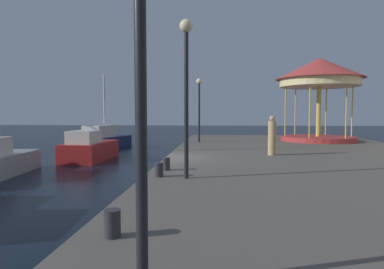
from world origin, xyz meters
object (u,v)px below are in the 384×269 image
carousel (319,79)px  person_by_the_water (272,137)px  sailboat_navy (102,140)px  bollard_center (112,223)px  motorboat_red (89,149)px  bollard_north (159,170)px  bollard_south (166,164)px  lamp_post_mid_promenade (186,70)px  lamp_post_far_end (199,98)px

carousel → person_by_the_water: bearing=-118.5°
sailboat_navy → bollard_center: size_ratio=14.25×
motorboat_red → bollard_north: motorboat_red is taller
bollard_south → bollard_center: 5.67m
person_by_the_water → lamp_post_mid_promenade: bearing=-120.8°
carousel → lamp_post_far_end: 8.01m
lamp_post_mid_promenade → bollard_center: bearing=-98.4°
sailboat_navy → bollard_north: (7.01, -14.97, 0.35)m
lamp_post_mid_promenade → lamp_post_far_end: (-0.28, 11.59, -0.21)m
carousel → person_by_the_water: carousel is taller
lamp_post_mid_promenade → carousel: bearing=60.6°
carousel → lamp_post_mid_promenade: (-7.45, -13.22, -1.06)m
sailboat_navy → carousel: (15.25, -1.91, 4.16)m
motorboat_red → bollard_north: bearing=-57.5°
bollard_south → bollard_center: (0.10, -5.67, 0.00)m
lamp_post_mid_promenade → lamp_post_far_end: lamp_post_mid_promenade is taller
lamp_post_far_end → carousel: bearing=11.9°
lamp_post_mid_promenade → bollard_north: (-0.79, 0.15, -2.75)m
sailboat_navy → motorboat_red: sailboat_navy is taller
person_by_the_water → carousel: bearing=61.5°
bollard_center → person_by_the_water: person_by_the_water is taller
motorboat_red → bollard_center: (5.54, -13.08, 0.35)m
carousel → bollard_south: carousel is taller
lamp_post_mid_promenade → bollard_south: lamp_post_mid_promenade is taller
lamp_post_far_end → motorboat_red: bearing=-153.5°
lamp_post_far_end → bollard_center: bearing=-91.3°
sailboat_navy → bollard_center: (7.14, -19.55, 0.35)m
motorboat_red → bollard_south: (5.44, -7.40, 0.35)m
motorboat_red → lamp_post_far_end: size_ratio=1.03×
carousel → lamp_post_mid_promenade: size_ratio=1.29×
sailboat_navy → lamp_post_mid_promenade: size_ratio=1.32×
sailboat_navy → carousel: carousel is taller
lamp_post_mid_promenade → bollard_south: size_ratio=10.80×
motorboat_red → person_by_the_water: size_ratio=2.39×
carousel → bollard_south: (-8.21, -11.97, -3.81)m
lamp_post_mid_promenade → bollard_north: 2.87m
carousel → lamp_post_mid_promenade: bearing=-119.4°
lamp_post_mid_promenade → bollard_center: 5.25m
carousel → bollard_center: bearing=-114.7°
bollard_north → bollard_south: same height
lamp_post_far_end → bollard_center: lamp_post_far_end is taller
lamp_post_far_end → person_by_the_water: lamp_post_far_end is taller
sailboat_navy → lamp_post_far_end: (7.51, -3.53, 2.90)m
carousel → bollard_north: size_ratio=13.90×
lamp_post_mid_promenade → lamp_post_far_end: size_ratio=1.09×
sailboat_navy → bollard_south: size_ratio=14.25×
lamp_post_mid_promenade → person_by_the_water: size_ratio=2.53×
motorboat_red → person_by_the_water: bearing=-19.3°
person_by_the_water → bollard_center: bearing=-111.5°
sailboat_navy → motorboat_red: (1.60, -6.47, -0.00)m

